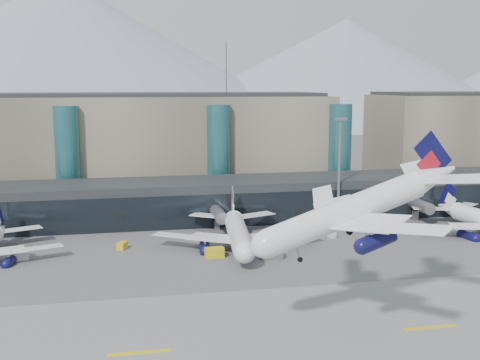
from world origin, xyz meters
name	(u,v)px	position (x,y,z in m)	size (l,w,h in m)	color
ground	(265,300)	(0.00, 0.00, 0.00)	(900.00, 900.00, 0.00)	#515154
runway_strip	(292,340)	(0.00, -15.00, 0.02)	(400.00, 40.00, 0.04)	slate
runway_markings	(292,339)	(0.00, -15.00, 0.05)	(128.00, 1.00, 0.02)	gold
concourse	(210,200)	(-0.02, 57.73, 4.97)	(170.00, 27.00, 10.00)	black
terminal_main	(108,147)	(-25.00, 90.00, 15.44)	(130.00, 30.00, 31.00)	gray
teal_towers	(145,158)	(-14.99, 74.01, 14.01)	(116.40, 19.40, 46.00)	#245F66
mountain_ridge	(167,68)	(15.97, 380.00, 45.74)	(910.00, 400.00, 110.00)	gray
lightmast_mid	(339,164)	(30.00, 48.00, 14.42)	(3.00, 1.20, 25.60)	slate
hero_jet	(366,200)	(10.46, -13.28, 18.23)	(33.08, 32.94, 10.72)	white
jet_parked_mid	(237,225)	(1.89, 32.49, 4.50)	(36.70, 36.50, 11.89)	white
veh_a	(20,256)	(-41.08, 30.49, 0.85)	(3.02, 1.70, 1.70)	silver
veh_b	(122,246)	(-21.75, 34.61, 0.72)	(2.51, 1.54, 1.45)	gold
veh_c	(271,253)	(6.53, 21.66, 1.15)	(4.14, 2.18, 2.30)	#504F54
veh_d	(322,231)	(22.30, 37.44, 0.89)	(3.13, 1.68, 1.79)	silver
veh_g	(331,234)	(23.70, 35.31, 0.67)	(2.30, 1.34, 1.34)	silver
veh_h	(215,253)	(-4.10, 24.83, 0.99)	(3.59, 1.89, 1.99)	gold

